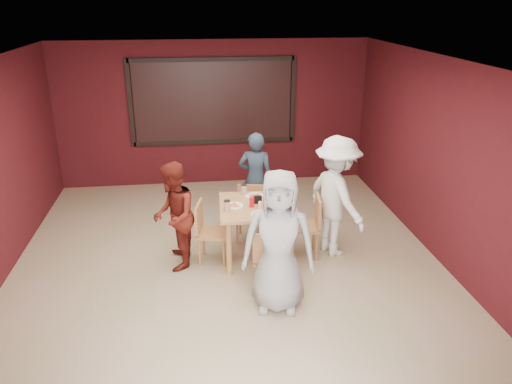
{
  "coord_description": "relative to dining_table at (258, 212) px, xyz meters",
  "views": [
    {
      "loc": [
        -0.41,
        -6.11,
        3.55
      ],
      "look_at": [
        0.41,
        0.22,
        1.03
      ],
      "focal_mm": 35.0,
      "sensor_mm": 36.0,
      "label": 1
    }
  ],
  "objects": [
    {
      "name": "diner_front",
      "position": [
        0.08,
        -1.22,
        0.15
      ],
      "size": [
        0.95,
        0.72,
        1.76
      ],
      "primitive_type": "imported",
      "rotation": [
        0.0,
        0.0,
        -0.2
      ],
      "color": "#A5A5A5",
      "rests_on": "floor"
    },
    {
      "name": "window_blinds",
      "position": [
        -0.43,
        3.23,
        0.93
      ],
      "size": [
        3.0,
        0.02,
        1.5
      ],
      "primitive_type": "cube",
      "color": "black"
    },
    {
      "name": "diner_right",
      "position": [
        1.14,
        0.05,
        0.16
      ],
      "size": [
        1.02,
        1.3,
        1.76
      ],
      "primitive_type": "imported",
      "rotation": [
        0.0,
        0.0,
        1.94
      ],
      "color": "white",
      "rests_on": "floor"
    },
    {
      "name": "dining_table",
      "position": [
        0.0,
        0.0,
        0.0
      ],
      "size": [
        1.1,
        1.1,
        0.98
      ],
      "color": "tan",
      "rests_on": "floor"
    },
    {
      "name": "diner_back",
      "position": [
        0.13,
        1.22,
        0.05
      ],
      "size": [
        0.64,
        0.5,
        1.55
      ],
      "primitive_type": "imported",
      "rotation": [
        0.0,
        0.0,
        2.88
      ],
      "color": "#2A3A4A",
      "rests_on": "floor"
    },
    {
      "name": "floor",
      "position": [
        -0.43,
        -0.22,
        -0.72
      ],
      "size": [
        7.0,
        7.0,
        0.0
      ],
      "primitive_type": "plane",
      "color": "tan",
      "rests_on": "ground"
    },
    {
      "name": "chair_front",
      "position": [
        0.04,
        -0.86,
        -0.24
      ],
      "size": [
        0.48,
        0.48,
        0.85
      ],
      "color": "#B47E46",
      "rests_on": "floor"
    },
    {
      "name": "chair_back",
      "position": [
        -0.03,
        0.68,
        -0.25
      ],
      "size": [
        0.49,
        0.49,
        0.84
      ],
      "color": "#B47E46",
      "rests_on": "floor"
    },
    {
      "name": "diner_left",
      "position": [
        -1.16,
        -0.06,
        0.03
      ],
      "size": [
        0.58,
        0.74,
        1.51
      ],
      "primitive_type": "imported",
      "rotation": [
        0.0,
        0.0,
        -1.59
      ],
      "color": "maroon",
      "rests_on": "floor"
    },
    {
      "name": "chair_left",
      "position": [
        -0.7,
        0.03,
        -0.23
      ],
      "size": [
        0.5,
        0.5,
        0.88
      ],
      "color": "#B47E46",
      "rests_on": "floor"
    },
    {
      "name": "chair_right",
      "position": [
        0.75,
        0.01,
        -0.21
      ],
      "size": [
        0.49,
        0.49,
        0.91
      ],
      "color": "#B47E46",
      "rests_on": "floor"
    }
  ]
}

